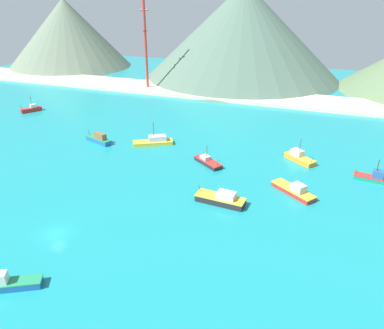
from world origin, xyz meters
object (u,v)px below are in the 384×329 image
(fishing_boat_7, at_px, (99,139))
(fishing_boat_8, at_px, (374,177))
(fishing_boat_1, at_px, (208,162))
(fishing_boat_4, at_px, (294,190))
(radio_tower, at_px, (145,42))
(fishing_boat_11, at_px, (154,141))
(fishing_boat_3, at_px, (31,109))
(fishing_boat_0, at_px, (221,199))
(fishing_boat_2, at_px, (299,157))

(fishing_boat_7, relative_size, fishing_boat_8, 1.11)
(fishing_boat_1, distance_m, fishing_boat_8, 36.50)
(fishing_boat_4, xyz_separation_m, radio_tower, (-66.71, 67.47, 18.25))
(fishing_boat_7, relative_size, fishing_boat_11, 0.81)
(fishing_boat_3, relative_size, fishing_boat_7, 0.79)
(fishing_boat_1, relative_size, fishing_boat_4, 0.85)
(fishing_boat_11, bearing_deg, fishing_boat_8, -2.54)
(fishing_boat_0, height_order, fishing_boat_8, fishing_boat_8)
(fishing_boat_0, bearing_deg, fishing_boat_7, 155.00)
(fishing_boat_3, relative_size, fishing_boat_4, 0.71)
(fishing_boat_8, xyz_separation_m, fishing_boat_11, (-53.46, 2.38, 0.05))
(fishing_boat_4, xyz_separation_m, fishing_boat_8, (15.44, 11.71, 0.01))
(fishing_boat_4, relative_size, radio_tower, 0.26)
(fishing_boat_1, height_order, fishing_boat_7, fishing_boat_1)
(fishing_boat_2, relative_size, radio_tower, 0.21)
(fishing_boat_7, bearing_deg, fishing_boat_4, -10.75)
(fishing_boat_1, xyz_separation_m, fishing_boat_7, (-31.83, 2.68, 0.41))
(fishing_boat_8, bearing_deg, radio_tower, 145.83)
(fishing_boat_0, relative_size, fishing_boat_2, 1.23)
(fishing_boat_2, distance_m, radio_tower, 85.27)
(fishing_boat_1, distance_m, fishing_boat_4, 22.04)
(fishing_boat_7, bearing_deg, fishing_boat_2, 7.33)
(fishing_boat_8, bearing_deg, fishing_boat_3, 172.14)
(fishing_boat_1, xyz_separation_m, fishing_boat_11, (-17.23, 6.77, 0.24))
(fishing_boat_8, bearing_deg, fishing_boat_0, -144.32)
(fishing_boat_2, distance_m, fishing_boat_4, 16.69)
(fishing_boat_0, relative_size, fishing_boat_1, 1.21)
(fishing_boat_3, distance_m, radio_tower, 50.79)
(fishing_boat_3, relative_size, fishing_boat_11, 0.64)
(fishing_boat_2, height_order, fishing_boat_7, fishing_boat_2)
(fishing_boat_0, xyz_separation_m, fishing_boat_8, (28.25, 20.29, -0.11))
(radio_tower, bearing_deg, fishing_boat_7, -76.23)
(fishing_boat_3, distance_m, fishing_boat_4, 93.95)
(fishing_boat_4, bearing_deg, fishing_boat_1, 160.61)
(fishing_boat_4, bearing_deg, fishing_boat_11, 159.67)
(fishing_boat_8, distance_m, fishing_boat_11, 53.52)
(fishing_boat_7, xyz_separation_m, radio_tower, (-14.09, 57.48, 18.01))
(fishing_boat_2, bearing_deg, fishing_boat_1, -155.05)
(radio_tower, bearing_deg, fishing_boat_1, -52.65)
(fishing_boat_1, height_order, fishing_boat_2, fishing_boat_2)
(fishing_boat_0, bearing_deg, fishing_boat_11, 138.06)
(fishing_boat_0, xyz_separation_m, radio_tower, (-53.90, 76.05, 18.13))
(fishing_boat_11, bearing_deg, fishing_boat_2, 3.97)
(fishing_boat_4, bearing_deg, fishing_boat_2, 92.29)
(fishing_boat_3, xyz_separation_m, radio_tower, (23.49, 41.17, 18.23))
(fishing_boat_2, xyz_separation_m, fishing_boat_11, (-37.35, -2.59, -0.05))
(fishing_boat_1, bearing_deg, fishing_boat_8, 6.92)
(fishing_boat_2, bearing_deg, fishing_boat_0, -115.67)
(fishing_boat_8, relative_size, radio_tower, 0.21)
(fishing_boat_8, height_order, radio_tower, radio_tower)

